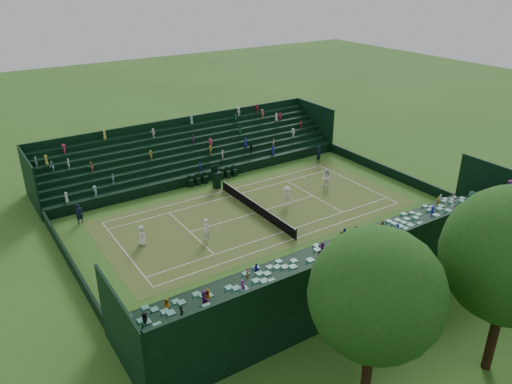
# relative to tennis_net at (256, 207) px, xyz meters

# --- Properties ---
(ground) EXTENTS (160.00, 160.00, 0.00)m
(ground) POSITION_rel_tennis_net_xyz_m (0.00, 0.00, -0.53)
(ground) COLOR #35621F
(ground) RESTS_ON ground
(court_surface) EXTENTS (12.97, 26.77, 0.01)m
(court_surface) POSITION_rel_tennis_net_xyz_m (0.00, 0.00, -0.52)
(court_surface) COLOR #3F7727
(court_surface) RESTS_ON ground
(perimeter_wall_north) EXTENTS (17.17, 0.20, 1.00)m
(perimeter_wall_north) POSITION_rel_tennis_net_xyz_m (0.00, 15.88, -0.03)
(perimeter_wall_north) COLOR black
(perimeter_wall_north) RESTS_ON ground
(perimeter_wall_south) EXTENTS (17.17, 0.20, 1.00)m
(perimeter_wall_south) POSITION_rel_tennis_net_xyz_m (0.00, -15.88, -0.03)
(perimeter_wall_south) COLOR black
(perimeter_wall_south) RESTS_ON ground
(perimeter_wall_east) EXTENTS (0.20, 31.77, 1.00)m
(perimeter_wall_east) POSITION_rel_tennis_net_xyz_m (8.48, 0.00, -0.03)
(perimeter_wall_east) COLOR black
(perimeter_wall_east) RESTS_ON ground
(perimeter_wall_west) EXTENTS (0.20, 31.77, 1.00)m
(perimeter_wall_west) POSITION_rel_tennis_net_xyz_m (-8.48, 0.00, -0.03)
(perimeter_wall_west) COLOR black
(perimeter_wall_west) RESTS_ON ground
(north_grandstand) EXTENTS (6.60, 32.00, 4.90)m
(north_grandstand) POSITION_rel_tennis_net_xyz_m (12.66, 0.00, 1.02)
(north_grandstand) COLOR black
(north_grandstand) RESTS_ON ground
(south_grandstand) EXTENTS (6.60, 32.00, 4.90)m
(south_grandstand) POSITION_rel_tennis_net_xyz_m (-12.66, 0.00, 1.02)
(south_grandstand) COLOR black
(south_grandstand) RESTS_ON ground
(tennis_net) EXTENTS (11.67, 0.10, 1.06)m
(tennis_net) POSITION_rel_tennis_net_xyz_m (0.00, 0.00, 0.00)
(tennis_net) COLOR black
(tennis_net) RESTS_ON ground
(umpire_chair) EXTENTS (0.79, 0.79, 2.47)m
(umpire_chair) POSITION_rel_tennis_net_xyz_m (-6.55, -0.29, 0.53)
(umpire_chair) COLOR black
(umpire_chair) RESTS_ON ground
(courtside_chairs) EXTENTS (0.50, 5.47, 1.09)m
(courtside_chairs) POSITION_rel_tennis_net_xyz_m (-8.21, 0.21, -0.12)
(courtside_chairs) COLOR black
(courtside_chairs) RESTS_ON ground
(player_near_west) EXTENTS (0.90, 0.67, 1.68)m
(player_near_west) POSITION_rel_tennis_net_xyz_m (-0.20, -10.38, 0.32)
(player_near_west) COLOR white
(player_near_west) RESTS_ON ground
(player_near_east) EXTENTS (0.80, 0.61, 1.95)m
(player_near_east) POSITION_rel_tennis_net_xyz_m (1.94, -5.89, 0.45)
(player_near_east) COLOR white
(player_near_east) RESTS_ON ground
(player_far_west) EXTENTS (1.12, 0.99, 1.92)m
(player_far_west) POSITION_rel_tennis_net_xyz_m (-0.84, 8.74, 0.43)
(player_far_west) COLOR white
(player_far_west) RESTS_ON ground
(player_far_east) EXTENTS (1.42, 1.24, 1.90)m
(player_far_east) POSITION_rel_tennis_net_xyz_m (0.34, 3.06, 0.42)
(player_far_east) COLOR white
(player_far_east) RESTS_ON ground
(line_judge_north) EXTENTS (0.60, 0.76, 1.84)m
(line_judge_north) POSITION_rel_tennis_net_xyz_m (-6.40, 12.36, 0.39)
(line_judge_north) COLOR black
(line_judge_north) RESTS_ON ground
(line_judge_south) EXTENTS (0.51, 0.70, 1.76)m
(line_judge_south) POSITION_rel_tennis_net_xyz_m (-6.46, -13.39, 0.35)
(line_judge_south) COLOR black
(line_judge_south) RESTS_ON ground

